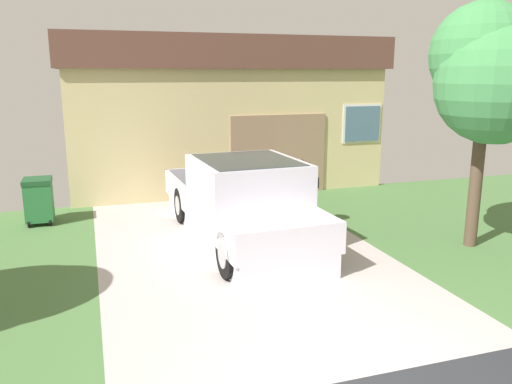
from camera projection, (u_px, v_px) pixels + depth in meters
name	position (u px, v px, depth m)	size (l,w,h in m)	color
pickup_truck	(245.00, 205.00, 10.23)	(2.24, 5.64, 1.72)	silver
person_with_hat	(300.00, 188.00, 11.08)	(0.45, 0.45, 1.60)	#333842
handbag	(298.00, 226.00, 10.98)	(0.28, 0.15, 0.44)	brown
house_with_garage	(209.00, 108.00, 17.05)	(9.16, 7.25, 4.31)	#D1BE87
front_yard_tree	(491.00, 73.00, 9.33)	(2.21, 2.39, 4.61)	brown
wheeled_trash_bin	(39.00, 199.00, 11.59)	(0.60, 0.72, 1.03)	#286B38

